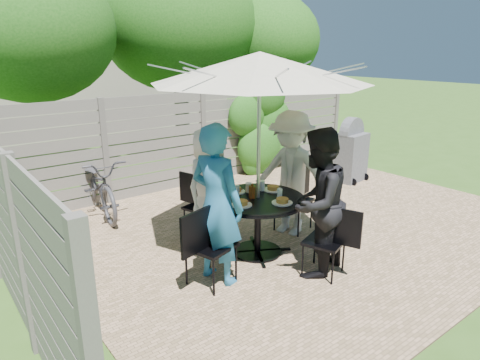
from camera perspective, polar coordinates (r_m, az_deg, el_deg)
backyard_envelope at (r=15.06m, az=-20.85°, el=16.06°), size 60.00×60.00×5.00m
patio_table at (r=5.58m, az=2.38°, el=-4.66°), size 1.49×1.49×0.79m
umbrella at (r=5.18m, az=2.64°, el=14.67°), size 3.30×3.30×2.59m
chair_back at (r=6.23m, az=-5.06°, el=-5.09°), size 0.53×0.69×0.91m
person_back at (r=5.97m, az=-4.21°, el=-0.63°), size 0.90×0.71×1.62m
chair_left at (r=4.99m, az=-3.98°, el=-10.77°), size 0.75×0.58×0.98m
person_left at (r=4.82m, az=-3.09°, el=-3.36°), size 0.62×0.78×1.88m
chair_front at (r=5.27m, az=11.21°, el=-9.77°), size 0.55×0.68×0.89m
person_front at (r=5.08m, az=10.24°, el=-3.09°), size 1.02×0.89×1.79m
chair_right at (r=6.45m, az=7.17°, el=-4.22°), size 0.74×0.57×0.96m
person_right at (r=6.14m, az=6.76°, el=0.76°), size 0.97×1.31×1.81m
plate_back at (r=5.68m, az=-0.60°, el=-1.39°), size 0.26×0.26×0.06m
plate_left at (r=5.21m, az=0.20°, el=-3.16°), size 0.26×0.26×0.06m
plate_front at (r=5.31m, az=5.65°, el=-2.85°), size 0.26×0.26×0.06m
plate_right at (r=5.77m, az=4.41°, el=-1.14°), size 0.26×0.26×0.06m
glass_back at (r=5.53m, az=-0.42°, el=-1.42°), size 0.07×0.07×0.14m
glass_front at (r=5.43m, az=5.32°, el=-1.88°), size 0.07×0.07×0.14m
glass_right at (r=5.73m, az=3.00°, el=-0.77°), size 0.07×0.07×0.14m
syrup_jug at (r=5.45m, az=1.64°, el=-1.62°), size 0.09×0.09×0.16m
coffee_cup at (r=5.67m, az=1.14°, el=-1.06°), size 0.08×0.08×0.12m
bicycle at (r=7.33m, az=-18.33°, el=-0.68°), size 0.83×1.92×0.98m
bbq_grill at (r=8.96m, az=14.46°, el=3.57°), size 0.71×0.58×1.32m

